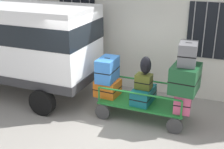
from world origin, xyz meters
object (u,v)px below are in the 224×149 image
object	(u,v)px
suitcase_left_bottom	(108,88)
suitcase_center_bottom	(183,100)
suitcase_center_top	(188,54)
suitcase_left_middle	(107,69)
suitcase_midleft_middle	(144,81)
backpack	(146,65)
suitcase_center_middle	(185,78)
van	(12,39)
suitcase_midleft_bottom	(143,95)
luggage_cart	(143,104)

from	to	relation	value
suitcase_left_bottom	suitcase_center_bottom	bearing A→B (deg)	-0.78
suitcase_center_top	suitcase_center_bottom	bearing A→B (deg)	-90.00
suitcase_left_middle	suitcase_midleft_middle	xyz separation A→B (m)	(0.98, -0.04, -0.16)
suitcase_center_bottom	suitcase_center_top	size ratio (longest dim) A/B	1.29
suitcase_midleft_middle	backpack	bearing A→B (deg)	50.54
suitcase_center_bottom	suitcase_center_top	xyz separation A→B (m)	(0.00, 0.04, 1.13)
suitcase_center_middle	van	bearing A→B (deg)	178.70
suitcase_midleft_bottom	backpack	size ratio (longest dim) A/B	1.85
van	suitcase_center_top	world-z (taller)	van
van	suitcase_left_middle	distance (m)	3.07
luggage_cart	suitcase_midleft_bottom	bearing A→B (deg)	-90.00
luggage_cart	suitcase_center_bottom	world-z (taller)	suitcase_center_bottom
suitcase_left_middle	suitcase_left_bottom	bearing A→B (deg)	90.00
suitcase_left_bottom	suitcase_midleft_middle	size ratio (longest dim) A/B	1.53
suitcase_left_middle	van	bearing A→B (deg)	178.43
suitcase_center_bottom	suitcase_midleft_bottom	bearing A→B (deg)	179.92
luggage_cart	suitcase_center_top	world-z (taller)	suitcase_center_top
suitcase_left_middle	suitcase_center_middle	size ratio (longest dim) A/B	0.84
suitcase_midleft_bottom	backpack	xyz separation A→B (m)	(0.02, 0.01, 0.78)
suitcase_midleft_bottom	suitcase_center_bottom	xyz separation A→B (m)	(0.98, -0.00, 0.05)
suitcase_left_bottom	suitcase_center_middle	world-z (taller)	suitcase_center_middle
suitcase_center_middle	backpack	distance (m)	0.98
van	suitcase_left_bottom	distance (m)	3.19
suitcase_center_bottom	suitcase_left_bottom	bearing A→B (deg)	179.22
suitcase_center_top	luggage_cart	bearing A→B (deg)	-178.67
van	luggage_cart	world-z (taller)	van
suitcase_left_bottom	suitcase_left_middle	world-z (taller)	suitcase_left_middle
van	suitcase_midleft_middle	distance (m)	4.06
suitcase_midleft_bottom	suitcase_center_middle	xyz separation A→B (m)	(0.98, -0.01, 0.60)
suitcase_left_bottom	suitcase_center_top	world-z (taller)	suitcase_center_top
suitcase_midleft_middle	backpack	xyz separation A→B (m)	(0.02, 0.03, 0.41)
suitcase_center_bottom	backpack	bearing A→B (deg)	179.61
van	suitcase_center_top	bearing A→B (deg)	-0.76
van	suitcase_left_bottom	size ratio (longest dim) A/B	7.96
van	backpack	size ratio (longest dim) A/B	11.26
suitcase_left_bottom	luggage_cart	bearing A→B (deg)	-0.83
suitcase_center_top	suitcase_center_middle	bearing A→B (deg)	-90.00
suitcase_midleft_middle	suitcase_center_top	bearing A→B (deg)	3.35
van	suitcase_left_bottom	bearing A→B (deg)	-1.41
suitcase_midleft_middle	suitcase_center_middle	world-z (taller)	suitcase_center_middle
suitcase_center_bottom	suitcase_center_middle	bearing A→B (deg)	-90.00
suitcase_left_middle	suitcase_midleft_bottom	size ratio (longest dim) A/B	0.88
van	suitcase_midleft_bottom	bearing A→B (deg)	-1.43
suitcase_left_middle	suitcase_center_middle	world-z (taller)	suitcase_center_middle
van	suitcase_center_middle	size ratio (longest dim) A/B	5.78
suitcase_midleft_bottom	suitcase_center_bottom	size ratio (longest dim) A/B	1.04
van	suitcase_left_middle	bearing A→B (deg)	-1.57
suitcase_midleft_middle	suitcase_center_bottom	xyz separation A→B (m)	(0.98, 0.02, -0.33)
suitcase_left_middle	suitcase_midleft_bottom	world-z (taller)	suitcase_left_middle
luggage_cart	suitcase_midleft_middle	distance (m)	0.64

